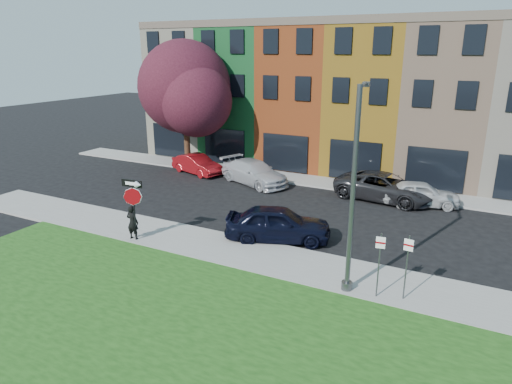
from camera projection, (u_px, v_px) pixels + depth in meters
The scene contains 15 objects.
ground at pixel (230, 291), 16.76m from camera, with size 120.00×120.00×0.00m, color black.
sidewalk_near at pixel (311, 268), 18.41m from camera, with size 40.00×3.00×0.12m, color gray.
sidewalk_far at pixel (305, 180), 30.77m from camera, with size 40.00×2.40×0.12m, color gray.
rowhouse_block at pixel (344, 98), 34.31m from camera, with size 30.00×10.12×10.00m.
stop_sign at pixel (133, 197), 20.40m from camera, with size 1.05×0.15×2.86m.
man at pixel (133, 222), 20.86m from camera, with size 0.62×0.44×1.61m, color black.
sedan_near at pixel (278, 224), 21.01m from camera, with size 5.20×3.51×1.64m, color black.
parked_car_red at pixel (197, 164), 32.41m from camera, with size 4.38×2.58×1.36m, color maroon.
parked_car_silver at pixel (254, 172), 29.97m from camera, with size 5.67×3.96×1.52m, color #B6B7BC.
parked_car_dark at pixel (385, 187), 26.68m from camera, with size 6.03×3.34×1.60m, color black.
parked_car_white at pixel (421, 194), 25.70m from camera, with size 4.49×2.75×1.43m, color silver.
street_lamp at pixel (354, 191), 15.76m from camera, with size 0.70×2.56×7.32m.
parking_sign_a at pixel (379, 258), 15.75m from camera, with size 0.32×0.11×2.40m.
parking_sign_b at pixel (407, 261), 15.58m from camera, with size 0.32×0.09×2.39m.
tree_purple at pixel (187, 89), 32.54m from camera, with size 7.90×6.91×9.11m.
Camera 1 is at (7.71, -12.79, 8.50)m, focal length 32.00 mm.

